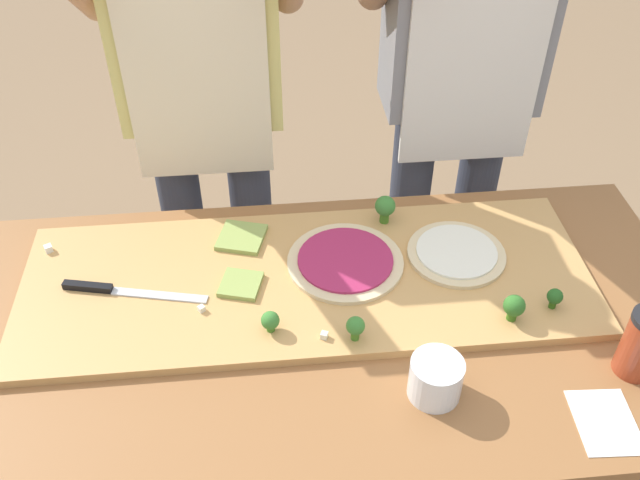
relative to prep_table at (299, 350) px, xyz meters
The scene contains 19 objects.
prep_table is the anchor object (origin of this frame).
cutting_board 0.16m from the prep_table, 75.21° to the left, with size 1.27×0.46×0.02m, color tan.
chefs_knife 0.42m from the prep_table, 164.64° to the left, with size 0.32×0.09×0.02m.
pizza_whole_beet_magenta 0.23m from the prep_table, 50.99° to the left, with size 0.26×0.26×0.02m.
pizza_whole_white_garlic 0.42m from the prep_table, 21.69° to the left, with size 0.23×0.23×0.02m.
pizza_slice_far_left 0.30m from the prep_table, 113.98° to the left, with size 0.10×0.10×0.01m, color #899E4C.
pizza_slice_center 0.19m from the prep_table, 140.31° to the left, with size 0.09×0.09×0.01m, color #899E4C.
broccoli_floret_back_mid 0.47m from the prep_table, ahead, with size 0.05×0.05×0.06m.
broccoli_floret_front_right 0.56m from the prep_table, ahead, with size 0.03×0.03×0.05m.
broccoli_floret_front_left 0.40m from the prep_table, 51.07° to the left, with size 0.05×0.05×0.07m.
broccoli_floret_front_mid 0.20m from the prep_table, 34.30° to the right, with size 0.04×0.04×0.06m.
broccoli_floret_back_right 0.16m from the prep_table, 147.97° to the right, with size 0.04×0.04×0.05m.
cheese_crumble_a 0.24m from the prep_table, behind, with size 0.01×0.01×0.01m, color silver.
cheese_crumble_b 0.15m from the prep_table, 53.90° to the right, with size 0.01×0.01×0.01m, color silver.
cheese_crumble_c 0.63m from the prep_table, 155.29° to the left, with size 0.02×0.02×0.02m, color white.
flour_cup 0.35m from the prep_table, 40.26° to the right, with size 0.10×0.10×0.09m.
recipe_note 0.63m from the prep_table, 29.13° to the right, with size 0.11×0.14×0.00m, color white.
cook_left 0.72m from the prep_table, 107.87° to the left, with size 0.54×0.39×1.67m.
cook_right 0.84m from the prep_table, 51.75° to the left, with size 0.54×0.39×1.67m.
Camera 1 is at (-0.05, -0.99, 1.84)m, focal length 38.79 mm.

